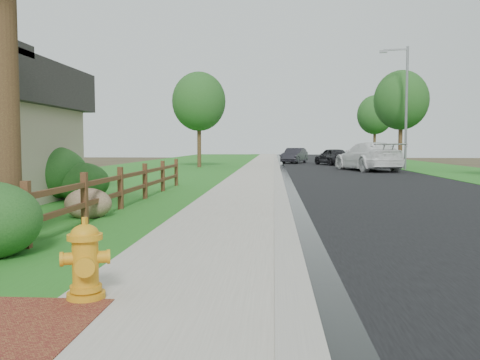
# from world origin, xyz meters

# --- Properties ---
(ground) EXTENTS (120.00, 120.00, 0.00)m
(ground) POSITION_xyz_m (0.00, 0.00, 0.00)
(ground) COLOR #37301E
(road) EXTENTS (8.00, 90.00, 0.02)m
(road) POSITION_xyz_m (4.60, 35.00, 0.01)
(road) COLOR black
(road) RESTS_ON ground
(curb) EXTENTS (0.40, 90.00, 0.12)m
(curb) POSITION_xyz_m (0.40, 35.00, 0.06)
(curb) COLOR gray
(curb) RESTS_ON ground
(wet_gutter) EXTENTS (0.50, 90.00, 0.00)m
(wet_gutter) POSITION_xyz_m (0.75, 35.00, 0.02)
(wet_gutter) COLOR black
(wet_gutter) RESTS_ON road
(sidewalk) EXTENTS (2.20, 90.00, 0.10)m
(sidewalk) POSITION_xyz_m (-0.90, 35.00, 0.05)
(sidewalk) COLOR #9C9688
(sidewalk) RESTS_ON ground
(grass_strip) EXTENTS (1.60, 90.00, 0.06)m
(grass_strip) POSITION_xyz_m (-2.80, 35.00, 0.03)
(grass_strip) COLOR #24601B
(grass_strip) RESTS_ON ground
(lawn_near) EXTENTS (9.00, 90.00, 0.04)m
(lawn_near) POSITION_xyz_m (-8.00, 35.00, 0.02)
(lawn_near) COLOR #24601B
(lawn_near) RESTS_ON ground
(verge_far) EXTENTS (6.00, 90.00, 0.04)m
(verge_far) POSITION_xyz_m (11.50, 35.00, 0.02)
(verge_far) COLOR #24601B
(verge_far) RESTS_ON ground
(ranch_fence) EXTENTS (0.12, 16.92, 1.10)m
(ranch_fence) POSITION_xyz_m (-3.60, 6.40, 0.62)
(ranch_fence) COLOR #482B18
(ranch_fence) RESTS_ON ground
(fire_hydrant) EXTENTS (0.54, 0.44, 0.83)m
(fire_hydrant) POSITION_xyz_m (-1.70, 0.22, 0.48)
(fire_hydrant) COLOR orange
(fire_hydrant) RESTS_ON sidewalk
(white_suv) EXTENTS (3.88, 6.50, 1.77)m
(white_suv) POSITION_xyz_m (6.09, 27.69, 0.90)
(white_suv) COLOR white
(white_suv) RESTS_ON road
(dark_car_mid) EXTENTS (2.87, 4.31, 1.36)m
(dark_car_mid) POSITION_xyz_m (4.86, 36.34, 0.70)
(dark_car_mid) COLOR black
(dark_car_mid) RESTS_ON road
(dark_car_far) EXTENTS (2.59, 4.31, 1.34)m
(dark_car_far) POSITION_xyz_m (2.00, 40.17, 0.69)
(dark_car_far) COLOR black
(dark_car_far) RESTS_ON road
(streetlight) EXTENTS (1.83, 0.47, 7.92)m
(streetlight) POSITION_xyz_m (8.55, 28.90, 4.49)
(streetlight) COLOR gray
(streetlight) RESTS_ON ground
(boulder) EXTENTS (1.25, 1.09, 0.70)m
(boulder) POSITION_xyz_m (-3.90, 6.19, 0.35)
(boulder) COLOR brown
(boulder) RESTS_ON ground
(shrub_c) EXTENTS (2.08, 2.08, 1.13)m
(shrub_c) POSITION_xyz_m (-5.38, 9.67, 0.57)
(shrub_c) COLOR #1B4619
(shrub_c) RESTS_ON ground
(shrub_d) EXTENTS (2.62, 2.62, 1.65)m
(shrub_d) POSITION_xyz_m (-6.50, 9.74, 0.83)
(shrub_d) COLOR #1B4619
(shrub_d) RESTS_ON ground
(tree_mid_left) EXTENTS (3.80, 3.80, 6.80)m
(tree_mid_left) POSITION_xyz_m (-5.14, 31.33, 4.69)
(tree_mid_left) COLOR #3E2419
(tree_mid_left) RESTS_ON ground
(tree_mid_right) EXTENTS (3.75, 3.75, 6.80)m
(tree_mid_right) POSITION_xyz_m (9.00, 31.48, 4.72)
(tree_mid_right) COLOR #3E2419
(tree_mid_right) RESTS_ON ground
(tree_far_right) EXTENTS (3.62, 3.62, 6.67)m
(tree_far_right) POSITION_xyz_m (10.45, 48.05, 4.67)
(tree_far_right) COLOR #3E2419
(tree_far_right) RESTS_ON ground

